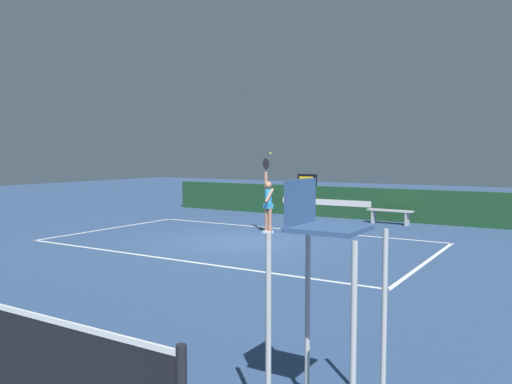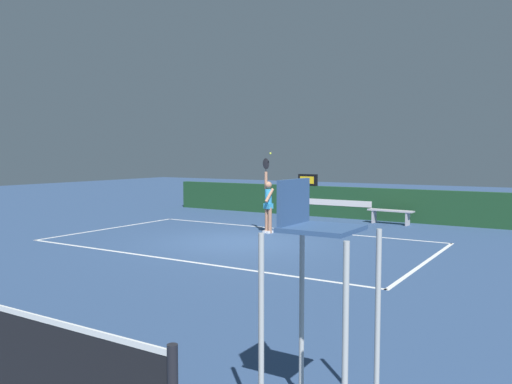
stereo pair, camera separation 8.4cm
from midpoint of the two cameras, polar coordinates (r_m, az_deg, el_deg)
The scene contains 8 objects.
ground_plane at distance 14.42m, azimuth -1.50°, elevation -5.49°, with size 60.00×60.00×0.00m, color #304B75.
court_lines at distance 14.39m, azimuth -1.59°, elevation -5.50°, with size 10.22×5.75×0.00m.
back_wall at distance 20.10m, azimuth 8.85°, elevation -1.10°, with size 14.88×0.29×1.18m.
speed_display at distance 20.53m, azimuth 5.86°, elevation 1.33°, with size 0.77×0.18×0.46m.
tennis_player at distance 15.87m, azimuth 1.50°, elevation -1.15°, with size 0.44×0.40×2.32m.
tennis_ball at distance 15.59m, azimuth 1.75°, elevation 4.28°, with size 0.07×0.07×0.07m.
umpire_chair at distance 4.57m, azimuth 7.10°, elevation -8.18°, with size 0.81×0.81×2.20m.
courtside_bench_near at distance 18.52m, azimuth 14.77°, elevation -2.29°, with size 1.61×0.46×0.50m.
Camera 2 is at (7.87, -11.85, 2.41)m, focal length 36.21 mm.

